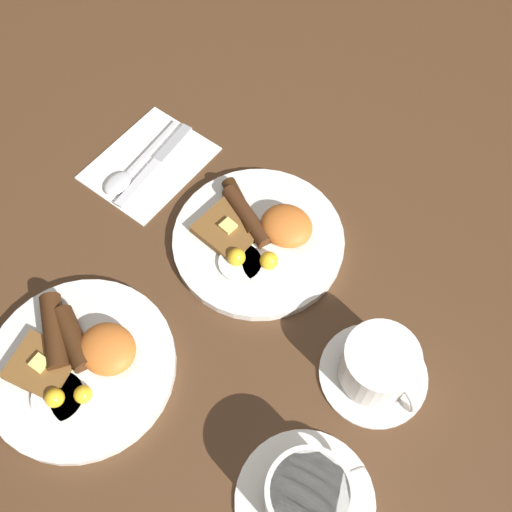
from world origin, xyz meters
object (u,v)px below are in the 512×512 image
Objects in this scene: breakfast_plate_near at (259,237)px; spoon at (125,176)px; breakfast_plate_far at (80,362)px; teacup_near at (378,367)px; knife at (158,160)px; teacup_far at (308,497)px.

breakfast_plate_near reaches higher than spoon.
breakfast_plate_near is at bearing 94.20° from spoon.
breakfast_plate_far is at bearing 28.34° from spoon.
spoon is at bearing -3.40° from teacup_near.
breakfast_plate_far is 0.31m from spoon.
breakfast_plate_near is 1.77× the size of teacup_near.
knife is at bearing -10.36° from teacup_near.
teacup_near is 0.18m from teacup_far.
teacup_near is (-0.31, -0.23, 0.02)m from breakfast_plate_far.
teacup_near is 0.85× the size of teacup_far.
teacup_far is (-0.02, 0.18, -0.00)m from teacup_near.
breakfast_plate_far is 0.34m from teacup_far.
spoon is (0.02, 0.06, 0.00)m from knife.
teacup_far is (-0.33, -0.05, 0.02)m from breakfast_plate_far.
breakfast_plate_near is 0.37m from teacup_far.
teacup_far reaches higher than breakfast_plate_far.
breakfast_plate_near is 0.24m from spoon.
teacup_near is at bearing 81.37° from spoon.
knife is (0.49, -0.27, -0.03)m from teacup_far.
breakfast_plate_near reaches higher than knife.
knife is at bearing -4.43° from breakfast_plate_near.
breakfast_plate_near is 0.22m from knife.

